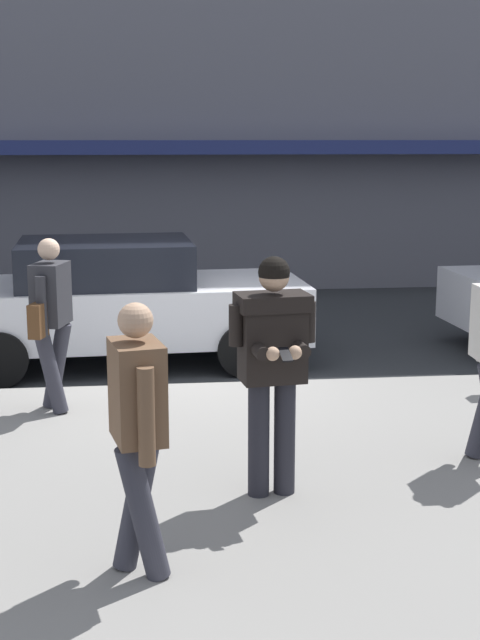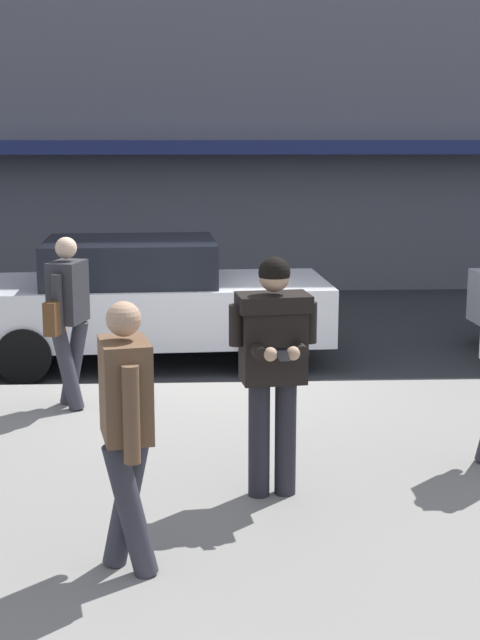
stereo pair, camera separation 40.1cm
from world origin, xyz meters
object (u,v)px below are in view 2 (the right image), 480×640
Objects in this scene: parked_sedan_mid at (143,300)px; pedestrian_dark_coat at (126,420)px; pedestrian_with_bag at (68,312)px; man_texting_on_phone at (273,351)px.

parked_sedan_mid is 2.70× the size of pedestrian_dark_coat.
pedestrian_with_bag is (-0.57, -2.38, 0.32)m from parked_sedan_mid.
pedestrian_with_bag is (-1.82, 2.30, -0.14)m from man_texting_on_phone.
parked_sedan_mid is 5.82m from pedestrian_dark_coat.
parked_sedan_mid is at bearing 76.47° from pedestrian_with_bag.
pedestrian_with_bag is 3.54m from pedestrian_dark_coat.
man_texting_on_phone is at bearing -75.00° from parked_sedan_mid.
man_texting_on_phone is 1.06× the size of pedestrian_with_bag.
pedestrian_dark_coat is at bearing -130.75° from man_texting_on_phone.
parked_sedan_mid is 2.46m from pedestrian_with_bag.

